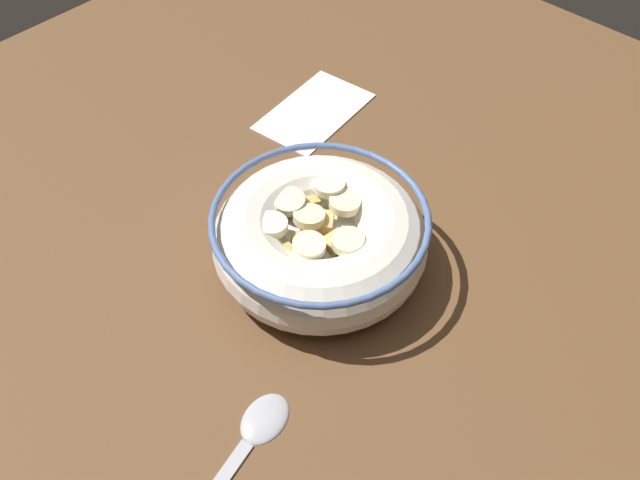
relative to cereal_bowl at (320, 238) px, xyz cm
name	(u,v)px	position (x,y,z in cm)	size (l,w,h in cm)	color
ground_plane	(320,269)	(0.00, -0.01, -4.28)	(103.00, 103.00, 2.00)	brown
cereal_bowl	(320,238)	(0.00, 0.00, 0.00)	(18.27, 18.27, 6.09)	silver
spoon	(247,441)	(15.81, 7.66, -2.94)	(16.34, 5.49, 0.80)	#A5A5AD
folded_napkin	(314,111)	(-14.81, -14.70, -3.13)	(12.62, 7.57, 0.30)	white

